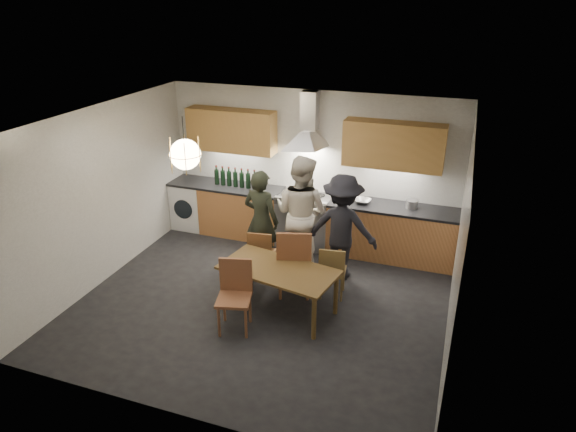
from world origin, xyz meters
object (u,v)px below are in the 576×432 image
(chair_front, at_px, (235,290))
(person_left, at_px, (261,220))
(dining_table, at_px, (278,274))
(wine_bottles, at_px, (235,177))
(chair_back_left, at_px, (261,252))
(stock_pot, at_px, (412,204))
(mixing_bowl, at_px, (362,201))
(person_mid, at_px, (301,213))
(person_right, at_px, (342,227))

(chair_front, bearing_deg, person_left, 85.32)
(dining_table, xyz_separation_m, chair_front, (-0.41, -0.51, -0.04))
(person_left, xyz_separation_m, wine_bottles, (-0.89, 1.00, 0.26))
(chair_back_left, xyz_separation_m, wine_bottles, (-1.03, 1.37, 0.61))
(chair_front, relative_size, stock_pot, 4.99)
(dining_table, distance_m, mixing_bowl, 2.19)
(dining_table, relative_size, chair_front, 1.78)
(chair_back_left, distance_m, person_mid, 0.87)
(person_mid, bearing_deg, chair_back_left, 67.63)
(dining_table, height_order, stock_pot, stock_pot)
(person_right, height_order, stock_pot, person_right)
(chair_front, xyz_separation_m, mixing_bowl, (1.10, 2.56, 0.40))
(person_left, distance_m, stock_pot, 2.38)
(person_left, height_order, wine_bottles, person_left)
(person_mid, bearing_deg, dining_table, 107.50)
(person_left, distance_m, wine_bottles, 1.36)
(chair_back_left, relative_size, person_right, 0.49)
(chair_front, distance_m, person_mid, 1.87)
(person_left, bearing_deg, mixing_bowl, -134.83)
(chair_front, xyz_separation_m, person_left, (-0.27, 1.58, 0.27))
(stock_pot, height_order, wine_bottles, wine_bottles)
(dining_table, relative_size, person_left, 1.04)
(wine_bottles, bearing_deg, person_mid, -27.74)
(chair_back_left, bearing_deg, person_right, -164.66)
(chair_front, height_order, person_mid, person_mid)
(person_right, bearing_deg, chair_back_left, 22.34)
(chair_back_left, xyz_separation_m, chair_front, (0.13, -1.20, 0.07))
(stock_pot, xyz_separation_m, wine_bottles, (-3.03, -0.03, 0.10))
(dining_table, xyz_separation_m, chair_back_left, (-0.54, 0.70, -0.12))
(dining_table, bearing_deg, wine_bottles, 137.85)
(chair_back_left, xyz_separation_m, person_left, (-0.14, 0.37, 0.34))
(person_mid, distance_m, stock_pot, 1.77)
(chair_front, relative_size, mixing_bowl, 3.46)
(chair_front, distance_m, stock_pot, 3.24)
(person_mid, height_order, stock_pot, person_mid)
(person_left, bearing_deg, wine_bottles, -38.93)
(person_right, bearing_deg, stock_pot, -137.04)
(chair_front, relative_size, person_right, 0.57)
(dining_table, xyz_separation_m, person_mid, (-0.11, 1.30, 0.33))
(person_mid, bearing_deg, person_left, 35.13)
(person_left, relative_size, wine_bottles, 2.00)
(chair_front, height_order, stock_pot, stock_pot)
(chair_front, xyz_separation_m, person_right, (0.97, 1.70, 0.28))
(dining_table, height_order, chair_back_left, chair_back_left)
(dining_table, relative_size, stock_pot, 8.88)
(person_mid, distance_m, wine_bottles, 1.65)
(dining_table, height_order, person_right, person_right)
(chair_front, bearing_deg, mixing_bowl, 52.37)
(person_right, bearing_deg, person_left, 3.80)
(mixing_bowl, distance_m, stock_pot, 0.78)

